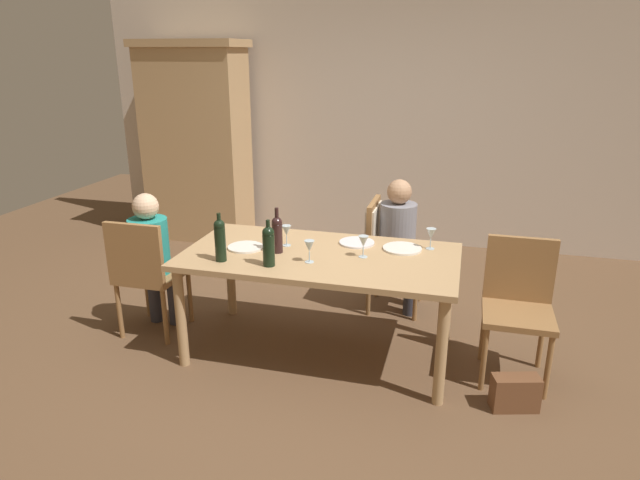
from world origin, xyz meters
The scene contains 20 objects.
ground_plane centered at (0.00, 0.00, 0.00)m, with size 10.00×10.00×0.00m, color brown.
rear_room_partition centered at (0.00, 2.68, 1.35)m, with size 6.40×0.12×2.70m, color beige.
armoire_cabinet centered at (-2.03, 2.23, 1.10)m, with size 1.18×0.62×2.18m.
dining_table centered at (0.00, 0.00, 0.67)m, with size 1.86×0.96×0.75m.
chair_left_end centered at (-1.31, -0.09, 0.53)m, with size 0.44×0.44×0.92m.
chair_far_right centered at (0.30, 0.86, 0.59)m, with size 0.46×0.44×0.92m.
chair_right_end centered at (1.31, 0.09, 0.53)m, with size 0.44×0.44×0.92m.
person_woman_host centered at (-1.31, 0.03, 0.63)m, with size 0.29×0.33×1.09m.
person_man_bearded centered at (0.44, 0.86, 0.64)m, with size 0.34×0.29×1.11m.
wine_bottle_tall_green centered at (-0.59, -0.29, 0.90)m, with size 0.07×0.07×0.33m.
wine_bottle_dark_red centered at (-0.29, -0.04, 0.89)m, with size 0.07×0.07×0.32m.
wine_bottle_short_olive centered at (-0.26, -0.29, 0.89)m, with size 0.08×0.08×0.31m.
wine_glass_near_left centered at (0.29, 0.02, 0.86)m, with size 0.07×0.07×0.15m.
wine_glass_centre centered at (0.72, 0.30, 0.86)m, with size 0.07×0.07×0.15m.
wine_glass_near_right centered at (-0.03, -0.17, 0.86)m, with size 0.07×0.07×0.15m.
wine_glass_far centered at (-0.27, 0.10, 0.86)m, with size 0.07×0.07×0.15m.
dinner_plate_host centered at (-0.53, -0.02, 0.76)m, with size 0.25×0.25×0.01m, color white.
dinner_plate_guest_left centered at (0.53, 0.24, 0.76)m, with size 0.27×0.27×0.01m, color white.
dinner_plate_guest_right centered at (0.20, 0.28, 0.76)m, with size 0.25×0.25×0.01m, color white.
handbag centered at (1.31, -0.35, 0.11)m, with size 0.28×0.12×0.22m, color brown.
Camera 1 is at (0.92, -3.41, 2.06)m, focal length 31.06 mm.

